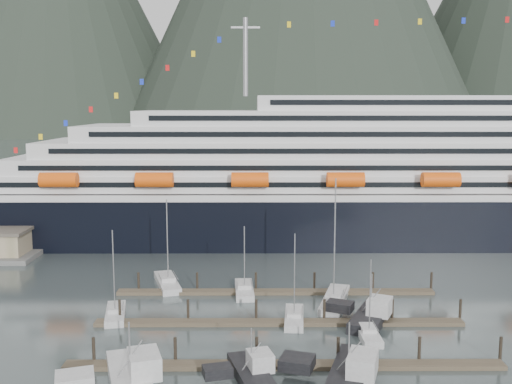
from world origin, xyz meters
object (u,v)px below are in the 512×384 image
Objects in this scene: sailboat_e at (167,283)px; trawler_e at (370,315)px; cruise_ship at (433,183)px; sailboat_a at (116,314)px; sailboat_c at (294,318)px; trawler_a at (129,380)px; trawler_b at (250,373)px; trawler_c at (347,375)px; sailboat_d at (335,300)px; sailboat_f at (244,290)px; sailboat_h at (368,334)px.

trawler_e is at bearing -135.53° from sailboat_e.
trawler_e is (-23.05, -51.17, -11.12)m from cruise_ship.
sailboat_c is at bearing -104.10° from sailboat_a.
sailboat_a is 21.76m from trawler_a.
trawler_b is 0.68× the size of trawler_c.
sailboat_c is 0.85× the size of sailboat_e.
trawler_e is (3.61, -7.62, 0.45)m from sailboat_d.
trawler_a is at bearing 141.66° from sailboat_c.
trawler_c is (23.21, -33.93, 0.48)m from sailboat_e.
trawler_e is (16.74, -12.51, 0.51)m from sailboat_f.
sailboat_d is at bearing -41.36° from trawler_b.
cruise_ship is at bearing -5.48° from trawler_c.
sailboat_a reaches higher than trawler_a.
sailboat_h is at bearing -112.51° from sailboat_a.
sailboat_f is 33.24m from trawler_a.
sailboat_d is at bearing -59.66° from trawler_a.
sailboat_f is 0.76× the size of trawler_c.
trawler_a is 1.25× the size of trawler_e.
trawler_a is (1.16, -35.04, 0.53)m from sailboat_e.
sailboat_h is at bearing -141.50° from sailboat_f.
sailboat_f is at bearing -12.99° from trawler_b.
sailboat_d is 1.83× the size of sailboat_h.
sailboat_d is 8.44m from trawler_e.
sailboat_h is at bearing -169.65° from trawler_e.
trawler_a is 12.36m from trawler_b.
sailboat_h is at bearing -113.36° from cruise_ship.
trawler_a is (-17.91, -19.28, 0.56)m from sailboat_c.
sailboat_h is 0.71× the size of trawler_a.
trawler_b is at bearing 179.12° from sailboat_f.
sailboat_h is (2.38, -12.65, -0.08)m from sailboat_d.
sailboat_c is 1.07× the size of trawler_e.
trawler_c is at bearing -135.36° from sailboat_a.
sailboat_a reaches higher than trawler_e.
trawler_a is 1.47× the size of trawler_b.
sailboat_c is 1.13× the size of sailboat_f.
trawler_e is (9.94, -0.46, 0.51)m from sailboat_c.
sailboat_d is at bearing 49.44° from trawler_e.
trawler_c is (-28.85, -68.88, -11.12)m from cruise_ship.
sailboat_f reaches higher than trawler_e.
cruise_ship reaches higher than trawler_c.
trawler_c reaches higher than trawler_b.
sailboat_a is 1.08× the size of trawler_e.
trawler_e is (29.01, -16.22, 0.48)m from sailboat_e.
sailboat_a is at bearing 110.64° from trawler_e.
sailboat_c is 0.85× the size of trawler_a.
sailboat_h reaches higher than trawler_a.
sailboat_e is at bearing 6.91° from trawler_b.
sailboat_h is (32.75, -7.08, -0.02)m from sailboat_a.
sailboat_e is at bearing -29.64° from sailboat_a.
trawler_c is (22.05, 1.11, -0.05)m from trawler_a.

